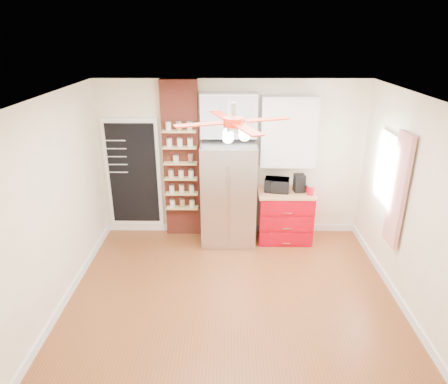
{
  "coord_description": "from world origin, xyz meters",
  "views": [
    {
      "loc": [
        -0.07,
        -4.54,
        3.4
      ],
      "look_at": [
        -0.12,
        0.9,
        1.2
      ],
      "focal_mm": 32.0,
      "sensor_mm": 36.0,
      "label": 1
    }
  ],
  "objects_px": {
    "red_cabinet": "(285,215)",
    "coffee_maker": "(299,183)",
    "fridge": "(229,194)",
    "canister_left": "(310,190)",
    "pantry_jar_oats": "(176,159)",
    "toaster_oven": "(277,185)",
    "ceiling_fan": "(234,122)"
  },
  "relations": [
    {
      "from": "fridge",
      "to": "ceiling_fan",
      "type": "xyz_separation_m",
      "value": [
        0.05,
        -1.63,
        1.55
      ]
    },
    {
      "from": "ceiling_fan",
      "to": "pantry_jar_oats",
      "type": "height_order",
      "value": "ceiling_fan"
    },
    {
      "from": "fridge",
      "to": "pantry_jar_oats",
      "type": "distance_m",
      "value": 1.05
    },
    {
      "from": "fridge",
      "to": "canister_left",
      "type": "distance_m",
      "value": 1.35
    },
    {
      "from": "fridge",
      "to": "coffee_maker",
      "type": "xyz_separation_m",
      "value": [
        1.18,
        0.04,
        0.17
      ]
    },
    {
      "from": "fridge",
      "to": "coffee_maker",
      "type": "height_order",
      "value": "fridge"
    },
    {
      "from": "pantry_jar_oats",
      "to": "fridge",
      "type": "bearing_deg",
      "value": -10.08
    },
    {
      "from": "ceiling_fan",
      "to": "coffee_maker",
      "type": "bearing_deg",
      "value": 56.07
    },
    {
      "from": "red_cabinet",
      "to": "coffee_maker",
      "type": "height_order",
      "value": "coffee_maker"
    },
    {
      "from": "toaster_oven",
      "to": "coffee_maker",
      "type": "relative_size",
      "value": 1.35
    },
    {
      "from": "ceiling_fan",
      "to": "pantry_jar_oats",
      "type": "bearing_deg",
      "value": 117.43
    },
    {
      "from": "toaster_oven",
      "to": "fridge",
      "type": "bearing_deg",
      "value": -166.39
    },
    {
      "from": "ceiling_fan",
      "to": "fridge",
      "type": "bearing_deg",
      "value": 91.76
    },
    {
      "from": "canister_left",
      "to": "pantry_jar_oats",
      "type": "xyz_separation_m",
      "value": [
        -2.22,
        0.25,
        0.46
      ]
    },
    {
      "from": "ceiling_fan",
      "to": "toaster_oven",
      "type": "height_order",
      "value": "ceiling_fan"
    },
    {
      "from": "red_cabinet",
      "to": "coffee_maker",
      "type": "bearing_deg",
      "value": -1.59
    },
    {
      "from": "fridge",
      "to": "toaster_oven",
      "type": "xyz_separation_m",
      "value": [
        0.81,
        0.05,
        0.14
      ]
    },
    {
      "from": "red_cabinet",
      "to": "ceiling_fan",
      "type": "xyz_separation_m",
      "value": [
        -0.92,
        -1.68,
        1.97
      ]
    },
    {
      "from": "canister_left",
      "to": "ceiling_fan",
      "type": "bearing_deg",
      "value": -130.06
    },
    {
      "from": "ceiling_fan",
      "to": "pantry_jar_oats",
      "type": "relative_size",
      "value": 12.24
    },
    {
      "from": "coffee_maker",
      "to": "pantry_jar_oats",
      "type": "bearing_deg",
      "value": 168.95
    },
    {
      "from": "canister_left",
      "to": "pantry_jar_oats",
      "type": "bearing_deg",
      "value": 173.51
    },
    {
      "from": "red_cabinet",
      "to": "ceiling_fan",
      "type": "distance_m",
      "value": 2.75
    },
    {
      "from": "ceiling_fan",
      "to": "coffee_maker",
      "type": "xyz_separation_m",
      "value": [
        1.13,
        1.67,
        -1.37
      ]
    },
    {
      "from": "coffee_maker",
      "to": "canister_left",
      "type": "distance_m",
      "value": 0.23
    },
    {
      "from": "toaster_oven",
      "to": "red_cabinet",
      "type": "bearing_deg",
      "value": 9.45
    },
    {
      "from": "fridge",
      "to": "red_cabinet",
      "type": "bearing_deg",
      "value": 2.95
    },
    {
      "from": "toaster_oven",
      "to": "canister_left",
      "type": "bearing_deg",
      "value": -5.51
    },
    {
      "from": "fridge",
      "to": "ceiling_fan",
      "type": "relative_size",
      "value": 1.25
    },
    {
      "from": "red_cabinet",
      "to": "coffee_maker",
      "type": "relative_size",
      "value": 3.14
    },
    {
      "from": "coffee_maker",
      "to": "toaster_oven",
      "type": "bearing_deg",
      "value": 170.94
    },
    {
      "from": "coffee_maker",
      "to": "canister_left",
      "type": "xyz_separation_m",
      "value": [
        0.16,
        -0.14,
        -0.08
      ]
    }
  ]
}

